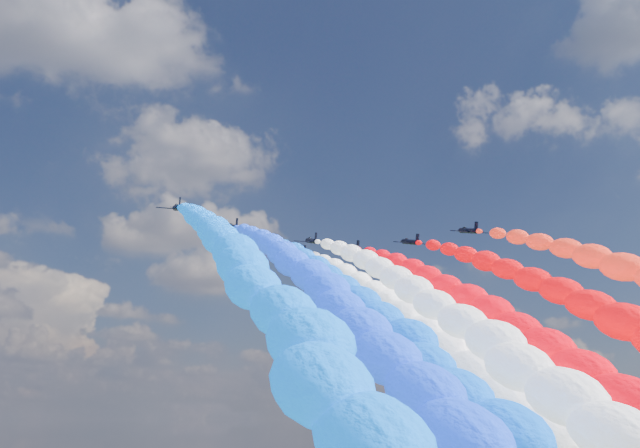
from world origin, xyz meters
name	(u,v)px	position (x,y,z in m)	size (l,w,h in m)	color
jet_0	(177,208)	(-31.94, -6.44, 88.03)	(7.84, 10.51, 2.32)	black
trail_0	(226,266)	(-31.94, -55.83, 67.41)	(6.79, 96.96, 45.78)	#0666FF
jet_1	(233,227)	(-18.89, 4.95, 88.03)	(7.84, 10.51, 2.32)	black
trail_1	(301,287)	(-18.89, -44.44, 67.41)	(6.79, 96.96, 45.78)	#1440F6
jet_2	(262,239)	(-10.51, 13.35, 88.03)	(7.84, 10.51, 2.32)	black
trail_2	(337,298)	(-10.51, -36.04, 67.41)	(6.79, 96.96, 45.78)	blue
jet_3	(312,241)	(0.52, 11.58, 88.03)	(7.84, 10.51, 2.32)	black
trail_3	(407,300)	(0.52, -37.81, 67.41)	(6.79, 96.96, 45.78)	white
jet_4	(300,253)	(1.70, 24.36, 88.03)	(7.84, 10.51, 2.32)	black
trail_4	(382,311)	(1.70, -25.03, 67.41)	(6.79, 96.96, 45.78)	white
jet_5	(352,248)	(11.70, 15.68, 88.03)	(7.84, 10.51, 2.32)	black
trail_5	(458,307)	(11.70, -33.71, 67.41)	(6.79, 96.96, 45.78)	#EC0010
jet_6	(410,242)	(21.99, 5.57, 88.03)	(7.84, 10.51, 2.32)	black
trail_6	(546,301)	(21.99, -43.82, 67.41)	(6.79, 96.96, 45.78)	red
jet_7	(468,231)	(29.27, -7.88, 88.03)	(7.84, 10.51, 2.32)	black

